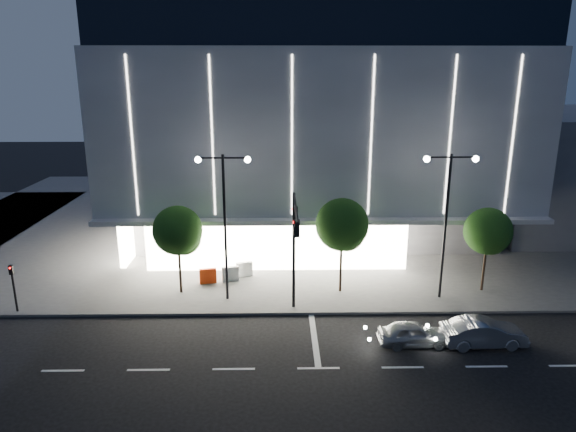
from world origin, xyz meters
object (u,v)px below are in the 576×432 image
(street_lamp_east, at_px, (447,206))
(car_second, at_px, (483,333))
(ped_signal_far, at_px, (13,283))
(tree_right, at_px, (488,234))
(barrier_d, at_px, (244,269))
(tree_left, at_px, (178,233))
(car_lead, at_px, (413,334))
(street_lamp_west, at_px, (224,207))
(barrier_c, at_px, (208,276))
(tree_mid, at_px, (342,227))
(traffic_mast, at_px, (295,236))
(barrier_b, at_px, (230,274))

(street_lamp_east, xyz_separation_m, car_second, (0.56, -5.51, -5.26))
(ped_signal_far, distance_m, tree_right, 28.21)
(barrier_d, bearing_deg, ped_signal_far, -174.29)
(tree_left, distance_m, car_lead, 14.87)
(tree_left, height_order, car_lead, tree_left)
(street_lamp_west, distance_m, barrier_c, 6.00)
(street_lamp_east, bearing_deg, ped_signal_far, -176.56)
(car_second, height_order, barrier_c, car_second)
(tree_right, height_order, barrier_c, tree_right)
(street_lamp_east, bearing_deg, tree_mid, 170.31)
(street_lamp_west, xyz_separation_m, barrier_d, (0.80, 3.52, -5.31))
(ped_signal_far, relative_size, tree_right, 0.54)
(car_lead, relative_size, barrier_d, 3.28)
(ped_signal_far, bearing_deg, tree_left, 15.61)
(tree_left, relative_size, tree_mid, 0.93)
(traffic_mast, height_order, street_lamp_west, street_lamp_west)
(traffic_mast, distance_m, car_lead, 7.93)
(tree_right, relative_size, car_second, 1.30)
(street_lamp_east, bearing_deg, traffic_mast, -163.52)
(tree_right, bearing_deg, car_second, -110.72)
(street_lamp_east, height_order, barrier_c, street_lamp_east)
(traffic_mast, distance_m, ped_signal_far, 16.35)
(traffic_mast, bearing_deg, barrier_c, 137.43)
(traffic_mast, distance_m, street_lamp_west, 4.89)
(car_lead, xyz_separation_m, barrier_d, (-9.19, 8.92, 0.04))
(barrier_b, bearing_deg, tree_mid, -26.43)
(ped_signal_far, height_order, barrier_b, ped_signal_far)
(street_lamp_east, distance_m, tree_left, 16.12)
(tree_left, relative_size, barrier_c, 5.20)
(street_lamp_west, relative_size, street_lamp_east, 1.00)
(traffic_mast, xyz_separation_m, car_second, (9.56, -2.85, -4.33))
(tree_left, xyz_separation_m, barrier_d, (3.78, 2.50, -3.38))
(ped_signal_far, xyz_separation_m, car_lead, (21.99, -3.90, -1.27))
(ped_signal_far, bearing_deg, tree_right, 5.14)
(ped_signal_far, distance_m, barrier_c, 11.27)
(traffic_mast, relative_size, street_lamp_east, 0.79)
(barrier_d, bearing_deg, tree_mid, -37.57)
(ped_signal_far, xyz_separation_m, tree_mid, (19.03, 2.52, 2.45))
(street_lamp_east, relative_size, barrier_d, 8.18)
(car_lead, bearing_deg, car_second, -93.36)
(street_lamp_east, distance_m, ped_signal_far, 25.37)
(barrier_b, xyz_separation_m, barrier_d, (0.87, 0.83, 0.00))
(traffic_mast, bearing_deg, car_lead, -24.56)
(traffic_mast, xyz_separation_m, barrier_c, (-5.49, 5.04, -4.38))
(tree_right, height_order, car_second, tree_right)
(tree_mid, distance_m, barrier_c, 9.38)
(street_lamp_east, xyz_separation_m, barrier_b, (-13.06, 2.69, -5.31))
(tree_right, relative_size, barrier_d, 5.01)
(barrier_b, bearing_deg, barrier_d, 30.61)
(barrier_b, relative_size, barrier_d, 1.00)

